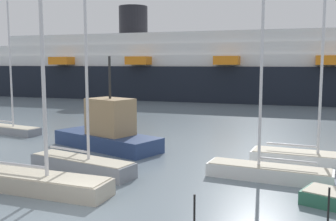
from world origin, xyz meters
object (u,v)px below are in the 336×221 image
(sailboat_1, at_px, (308,158))
(fishing_boat_1, at_px, (108,131))
(sailboat_4, at_px, (268,170))
(sailboat_2, at_px, (37,179))
(sailboat_6, at_px, (82,163))
(sailboat_0, at_px, (9,127))
(cruise_ship, at_px, (233,69))

(sailboat_1, height_order, fishing_boat_1, sailboat_1)
(sailboat_1, bearing_deg, sailboat_4, -117.00)
(sailboat_2, relative_size, sailboat_6, 1.18)
(sailboat_1, xyz_separation_m, fishing_boat_1, (-11.43, 0.44, 0.60))
(sailboat_0, xyz_separation_m, sailboat_2, (10.47, -10.25, 0.04))
(sailboat_4, bearing_deg, sailboat_1, -115.73)
(sailboat_0, relative_size, sailboat_6, 1.18)
(sailboat_1, xyz_separation_m, sailboat_4, (-1.67, -2.87, -0.01))
(fishing_boat_1, xyz_separation_m, cruise_ship, (1.25, 34.64, 3.24))
(sailboat_0, distance_m, cruise_ship, 34.42)
(sailboat_1, height_order, sailboat_2, sailboat_2)
(sailboat_4, distance_m, sailboat_6, 8.61)
(sailboat_4, distance_m, fishing_boat_1, 10.33)
(sailboat_1, xyz_separation_m, sailboat_2, (-10.30, -7.68, 0.03))
(sailboat_2, relative_size, sailboat_4, 1.06)
(sailboat_1, bearing_deg, sailboat_0, 176.06)
(sailboat_2, bearing_deg, fishing_boat_1, 98.85)
(sailboat_0, xyz_separation_m, cruise_ship, (10.59, 32.52, 3.86))
(sailboat_0, height_order, sailboat_4, sailboat_0)
(sailboat_2, xyz_separation_m, sailboat_6, (0.23, 2.97, -0.03))
(sailboat_2, relative_size, cruise_ship, 0.11)
(sailboat_4, height_order, cruise_ship, cruise_ship)
(sailboat_2, height_order, sailboat_6, sailboat_2)
(sailboat_0, relative_size, cruise_ship, 0.11)
(sailboat_1, distance_m, sailboat_4, 3.32)
(sailboat_4, xyz_separation_m, cruise_ship, (-8.51, 37.96, 3.86))
(sailboat_4, distance_m, cruise_ship, 39.09)
(sailboat_1, bearing_deg, fishing_boat_1, -179.11)
(sailboat_0, relative_size, sailboat_1, 1.07)
(sailboat_2, xyz_separation_m, fishing_boat_1, (-1.13, 8.13, 0.57))
(sailboat_1, height_order, sailboat_6, sailboat_1)
(fishing_boat_1, distance_m, cruise_ship, 34.82)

